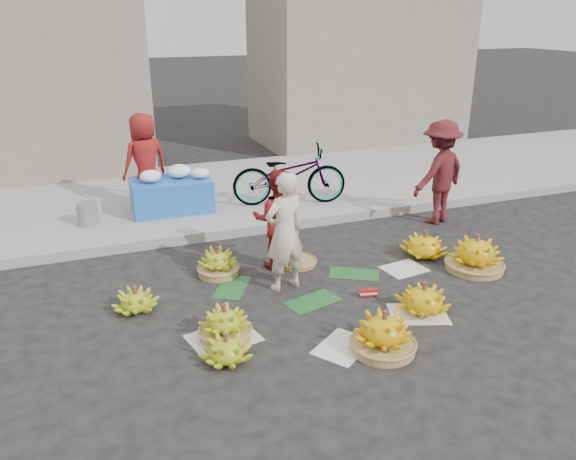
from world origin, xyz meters
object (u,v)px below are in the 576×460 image
object	(u,v)px
banana_bunch_0	(225,324)
flower_table	(172,193)
bicycle	(289,175)
banana_bunch_4	(476,254)
vendor_cream	(285,232)

from	to	relation	value
banana_bunch_0	flower_table	bearing A→B (deg)	87.66
banana_bunch_0	bicycle	size ratio (longest dim) A/B	0.28
banana_bunch_4	vendor_cream	bearing A→B (deg)	171.02
vendor_cream	flower_table	xyz separation A→B (m)	(-0.83, 3.09, -0.32)
banana_bunch_0	bicycle	bearing A→B (deg)	59.70
flower_table	banana_bunch_0	bearing A→B (deg)	-91.91
vendor_cream	bicycle	bearing A→B (deg)	-126.23
bicycle	banana_bunch_0	bearing A→B (deg)	162.64
banana_bunch_4	flower_table	distance (m)	4.87
banana_bunch_0	flower_table	distance (m)	3.97
banana_bunch_0	bicycle	distance (m)	4.20
vendor_cream	flower_table	distance (m)	3.22
banana_bunch_0	vendor_cream	world-z (taller)	vendor_cream
banana_bunch_0	vendor_cream	size ratio (longest dim) A/B	0.37
banana_bunch_4	bicycle	size ratio (longest dim) A/B	0.40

